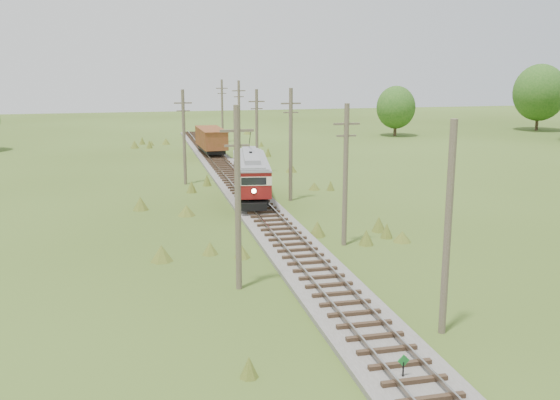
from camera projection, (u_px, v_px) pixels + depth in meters
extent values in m
cube|color=#605B54|center=(245.00, 193.00, 52.60)|extent=(3.60, 96.00, 0.25)
cube|color=#726659|center=(237.00, 190.00, 52.36)|extent=(0.08, 96.00, 0.17)
cube|color=#726659|center=(253.00, 189.00, 52.68)|extent=(0.08, 96.00, 0.17)
cube|color=#2D2116|center=(245.00, 191.00, 52.55)|extent=(2.40, 96.00, 0.16)
cylinder|color=black|center=(403.00, 372.00, 21.59)|extent=(0.06, 0.06, 0.80)
cube|color=#1B7D2B|center=(404.00, 361.00, 21.49)|extent=(0.45, 0.03, 0.45)
cube|color=black|center=(251.00, 190.00, 49.82)|extent=(3.62, 10.32, 0.41)
cube|color=maroon|center=(251.00, 179.00, 49.62)|extent=(4.13, 11.24, 1.01)
cube|color=beige|center=(251.00, 168.00, 49.44)|extent=(4.16, 11.30, 0.64)
cube|color=black|center=(251.00, 168.00, 49.44)|extent=(4.12, 10.81, 0.50)
cube|color=maroon|center=(251.00, 163.00, 49.35)|extent=(4.13, 11.24, 0.27)
cube|color=gray|center=(251.00, 159.00, 49.28)|extent=(4.20, 11.36, 0.35)
cube|color=gray|center=(251.00, 155.00, 49.22)|extent=(2.34, 8.32, 0.37)
sphere|color=#FFF2BF|center=(254.00, 191.00, 44.17)|extent=(0.33, 0.33, 0.33)
cylinder|color=black|center=(250.00, 140.00, 50.60)|extent=(0.67, 4.23, 1.77)
cylinder|color=black|center=(244.00, 202.00, 45.73)|extent=(0.21, 0.74, 0.73)
cylinder|color=black|center=(263.00, 202.00, 45.84)|extent=(0.21, 0.74, 0.73)
cylinder|color=black|center=(241.00, 181.00, 53.82)|extent=(0.21, 0.74, 0.73)
cylinder|color=black|center=(257.00, 181.00, 53.93)|extent=(0.21, 0.74, 0.73)
cube|color=black|center=(211.00, 149.00, 74.31)|extent=(2.41, 7.41, 0.51)
cube|color=brown|center=(211.00, 138.00, 74.03)|extent=(2.97, 8.25, 2.04)
cube|color=brown|center=(211.00, 129.00, 73.80)|extent=(3.03, 8.41, 0.12)
cylinder|color=black|center=(208.00, 151.00, 71.79)|extent=(0.15, 0.82, 0.81)
cylinder|color=black|center=(221.00, 151.00, 72.19)|extent=(0.15, 0.82, 0.81)
cylinder|color=black|center=(202.00, 146.00, 76.40)|extent=(0.15, 0.82, 0.81)
cylinder|color=black|center=(214.00, 145.00, 76.79)|extent=(0.15, 0.82, 0.81)
cone|color=gray|center=(242.00, 155.00, 71.70)|extent=(2.79, 2.79, 1.04)
cone|color=gray|center=(250.00, 158.00, 71.08)|extent=(1.57, 1.57, 0.61)
cylinder|color=brown|center=(448.00, 230.00, 24.79)|extent=(0.30, 0.30, 8.80)
cylinder|color=brown|center=(345.00, 176.00, 37.22)|extent=(0.30, 0.30, 8.60)
cube|color=brown|center=(347.00, 124.00, 36.55)|extent=(1.60, 0.12, 0.12)
cube|color=brown|center=(346.00, 136.00, 36.71)|extent=(1.20, 0.10, 0.10)
cylinder|color=brown|center=(291.00, 145.00, 49.52)|extent=(0.30, 0.30, 9.00)
cube|color=brown|center=(291.00, 103.00, 48.81)|extent=(1.60, 0.12, 0.12)
cube|color=brown|center=(291.00, 112.00, 48.96)|extent=(1.20, 0.10, 0.10)
cylinder|color=brown|center=(257.00, 132.00, 61.90)|extent=(0.30, 0.30, 8.40)
cube|color=brown|center=(257.00, 101.00, 61.26)|extent=(1.60, 0.12, 0.12)
cube|color=brown|center=(257.00, 109.00, 61.41)|extent=(1.20, 0.10, 0.10)
cylinder|color=brown|center=(239.00, 118.00, 74.30)|extent=(0.30, 0.30, 8.90)
cube|color=brown|center=(239.00, 91.00, 73.60)|extent=(1.60, 0.12, 0.12)
cube|color=brown|center=(239.00, 97.00, 73.75)|extent=(1.20, 0.10, 0.10)
cylinder|color=brown|center=(222.00, 111.00, 86.64)|extent=(0.30, 0.30, 8.70)
cube|color=brown|center=(222.00, 88.00, 85.96)|extent=(1.60, 0.12, 0.12)
cube|color=brown|center=(222.00, 93.00, 86.11)|extent=(1.20, 0.10, 0.10)
cylinder|color=brown|center=(238.00, 200.00, 29.80)|extent=(0.30, 0.30, 9.00)
cube|color=brown|center=(237.00, 131.00, 29.09)|extent=(1.60, 0.12, 0.12)
cube|color=brown|center=(237.00, 146.00, 29.24)|extent=(1.20, 0.10, 0.10)
cylinder|color=brown|center=(184.00, 138.00, 56.40)|extent=(0.30, 0.30, 8.60)
cube|color=brown|center=(183.00, 103.00, 55.74)|extent=(1.60, 0.12, 0.12)
cube|color=brown|center=(183.00, 111.00, 55.89)|extent=(1.20, 0.10, 0.10)
cylinder|color=#38281C|center=(537.00, 120.00, 102.75)|extent=(0.50, 0.50, 3.60)
ellipsoid|color=#204E17|center=(540.00, 93.00, 101.80)|extent=(8.40, 8.40, 9.24)
cylinder|color=#38281C|center=(395.00, 128.00, 95.17)|extent=(0.50, 0.50, 2.52)
ellipsoid|color=#204E17|center=(396.00, 107.00, 94.51)|extent=(5.88, 5.88, 6.47)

